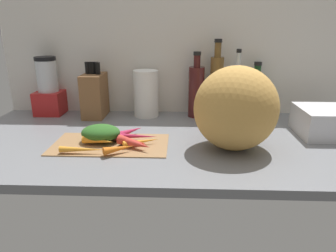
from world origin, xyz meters
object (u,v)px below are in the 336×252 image
Objects in this scene: carrot_7 at (138,145)px; bottle_2 at (236,91)px; carrot_3 at (129,132)px; carrot_1 at (133,142)px; carrot_4 at (82,149)px; winter_squash at (236,109)px; bottle_1 at (216,85)px; dish_rack at (334,122)px; blender_appliance at (49,90)px; carrot_6 at (98,141)px; bottle_3 at (255,94)px; carrot_2 at (141,142)px; cutting_board at (111,144)px; knife_block at (95,95)px; carrot_8 at (123,137)px; carrot_5 at (137,136)px; bottle_0 at (196,91)px; paper_towel_roll at (146,94)px; carrot_0 at (119,149)px.

carrot_7 is 59.98cm from bottle_2.
carrot_1 is at bearing -74.26° from carrot_3.
winter_squash is at bearing 8.55° from carrot_4.
carrot_7 is at bearing -125.08° from bottle_1.
dish_rack is (78.06, 17.83, 2.86)cm from carrot_1.
carrot_3 is 1.33× the size of carrot_7.
carrot_1 is 0.32× the size of bottle_1.
blender_appliance is at bearing 122.05° from carrot_4.
carrot_6 is 0.45× the size of bottle_3.
carrot_2 is 20.84cm from carrot_4.
cutting_board is 1.64× the size of knife_block.
carrot_5 is at bearing 29.81° from carrot_8.
carrot_8 is at bearing 175.93° from winter_squash.
winter_squash is at bearing -111.37° from bottle_3.
carrot_5 is (0.30, 7.48, -0.64)cm from carrot_1.
bottle_0 is at bearing -175.77° from bottle_1.
carrot_3 is 65.39cm from bottle_3.
dish_rack is (77.77, 10.36, 3.50)cm from carrot_5.
bottle_2 is (9.30, -1.56, -2.82)cm from bottle_1.
dish_rack reaches higher than carrot_5.
carrot_8 is 0.55× the size of bottle_0.
bottle_1 is (33.17, 35.08, 13.44)cm from carrot_5.
winter_squash reaches higher than carrot_5.
dish_rack reaches higher than carrot_2.
bottle_3 is (9.87, 3.56, -2.07)cm from bottle_2.
paper_towel_roll is (24.39, 1.54, 0.41)cm from knife_block.
bottle_2 is (46.85, 46.47, 10.37)cm from carrot_0.
carrot_2 and carrot_5 have the same top height.
carrot_1 reaches higher than carrot_3.
carrot_3 is 22.20cm from carrot_4.
bottle_0 is at bearing 106.35° from winter_squash.
carrot_6 is at bearing 143.13° from carrot_0.
bottle_2 is (42.48, -0.81, 1.56)cm from paper_towel_roll.
bottle_0 is (21.94, 43.85, 10.29)cm from carrot_7.
cutting_board is 3.12× the size of carrot_2.
carrot_0 is at bearing 2.94° from carrot_4.
carrot_4 is at bearing -177.06° from carrot_0.
carrot_0 is at bearing -95.28° from paper_towel_roll.
bottle_1 reaches higher than bottle_2.
carrot_5 is 43.19cm from bottle_0.
knife_block is (-24.10, 40.27, 8.02)cm from carrot_1.
carrot_7 is (2.19, -1.98, -0.21)cm from carrot_1.
knife_block is (-26.29, 42.25, 8.23)cm from carrot_7.
bottle_0 reaches higher than bottle_3.
bottle_1 is 1.40× the size of bottle_3.
carrot_6 and carrot_7 have the same top height.
bottle_2 is at bearing -1.09° from paper_towel_roll.
cutting_board is at bearing 160.32° from carrot_1.
carrot_7 is 0.28× the size of bottle_1.
carrot_0 reaches higher than carrot_2.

